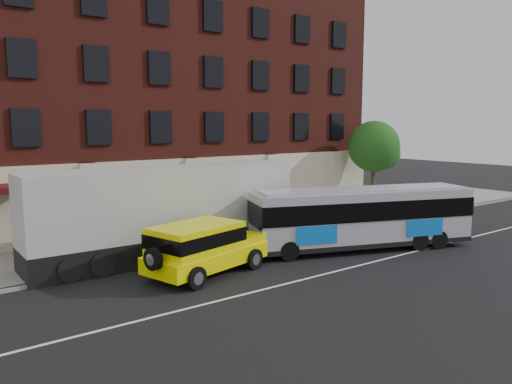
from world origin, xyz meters
TOP-DOWN VIEW (x-y plane):
  - ground at (0.00, 0.00)m, footprint 120.00×120.00m
  - sidewalk at (0.00, 9.00)m, footprint 60.00×6.00m
  - kerb at (0.00, 6.00)m, footprint 60.00×0.25m
  - lane_line at (0.00, 0.50)m, footprint 60.00×0.12m
  - building at (-0.01, 16.92)m, footprint 30.00×12.10m
  - sign_pole at (-8.50, 6.15)m, footprint 0.30×0.20m
  - street_tree at (13.54, 9.48)m, footprint 3.60×3.60m
  - city_bus at (4.25, 2.40)m, footprint 11.18×6.04m
  - yellow_suv at (-4.25, 3.44)m, footprint 5.79×3.45m
  - shipping_container at (-4.10, 6.85)m, footprint 12.62×2.90m

SIDE VIEW (x-z plane):
  - ground at x=0.00m, z-range 0.00..0.00m
  - lane_line at x=0.00m, z-range 0.00..0.01m
  - sidewalk at x=0.00m, z-range 0.00..0.15m
  - kerb at x=0.00m, z-range 0.00..0.15m
  - yellow_suv at x=-4.25m, z-range 0.16..2.31m
  - sign_pole at x=-8.50m, z-range 0.20..2.70m
  - city_bus at x=4.25m, z-range 0.16..3.18m
  - shipping_container at x=-4.10m, z-range -0.02..4.17m
  - street_tree at x=13.54m, z-range 1.31..7.51m
  - building at x=-0.01m, z-range 0.08..15.08m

